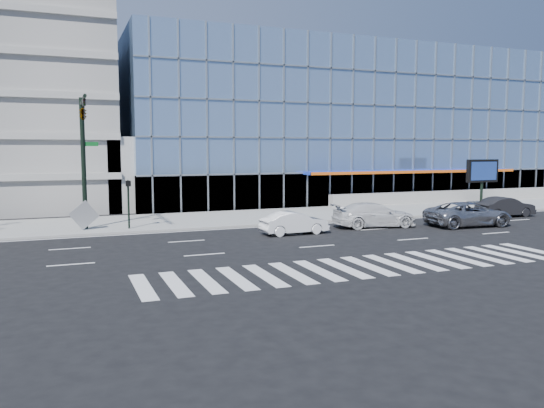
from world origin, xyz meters
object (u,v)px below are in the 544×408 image
Objects in this scene: ped_signal_post at (128,197)px; marquee_sign at (482,172)px; dark_sedan at (505,207)px; traffic_signal at (83,130)px; white_suv at (374,215)px; tilted_panel at (84,215)px; white_sedan at (294,223)px; silver_suv at (468,214)px.

ped_signal_post is 30.67m from marquee_sign.
ped_signal_post is 27.22m from dark_sedan.
ped_signal_post is at bearing -174.29° from marquee_sign.
traffic_signal is 1.46× the size of white_suv.
white_suv is 12.04m from dark_sedan.
traffic_signal is 18.68m from white_suv.
white_suv is at bearing -24.26° from tilted_panel.
white_suv is 1.22× the size of dark_sedan.
white_suv is at bearing 97.21° from dark_sedan.
white_sedan is at bearing -21.24° from traffic_signal.
ped_signal_post is 15.61m from white_suv.
white_sedan is (-12.00, 1.16, -0.12)m from silver_suv.
dark_sedan is at bearing -16.79° from tilted_panel.
traffic_signal is 6.15× the size of tilted_panel.
white_suv is 1.34× the size of white_sedan.
marquee_sign is at bearing 5.71° from ped_signal_post.
ped_signal_post is at bearing 59.23° from white_sedan.
marquee_sign is at bearing -26.80° from dark_sedan.
white_suv is 18.16m from tilted_panel.
dark_sedan is at bearing -119.46° from marquee_sign.
ped_signal_post is 21.88m from silver_suv.
marquee_sign is 17.22m from white_suv.
traffic_signal is 2.00× the size of marquee_sign.
white_suv is (15.00, -4.10, -1.35)m from ped_signal_post.
traffic_signal is at bearing -171.48° from ped_signal_post.
tilted_panel is (-29.60, 3.52, 0.32)m from dark_sedan.
silver_suv is 1.05× the size of white_suv.
tilted_panel is at bearing 83.01° from white_suv.
traffic_signal is at bearing -174.08° from marquee_sign.
marquee_sign is at bearing 5.92° from traffic_signal.
traffic_signal is at bearing -92.32° from tilted_panel.
traffic_signal reaches higher than white_sedan.
ped_signal_post reaches higher than silver_suv.
traffic_signal is at bearing 87.30° from dark_sedan.
silver_suv is (-9.50, -9.05, -2.27)m from marquee_sign.
ped_signal_post is at bearing 8.52° from traffic_signal.
white_suv reaches higher than dark_sedan.
dark_sedan is at bearing -60.52° from silver_suv.
ped_signal_post reaches higher than dark_sedan.
white_sedan is at bearing 98.06° from dark_sedan.
traffic_signal is at bearing 80.53° from silver_suv.
white_sedan is at bearing -28.29° from ped_signal_post.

